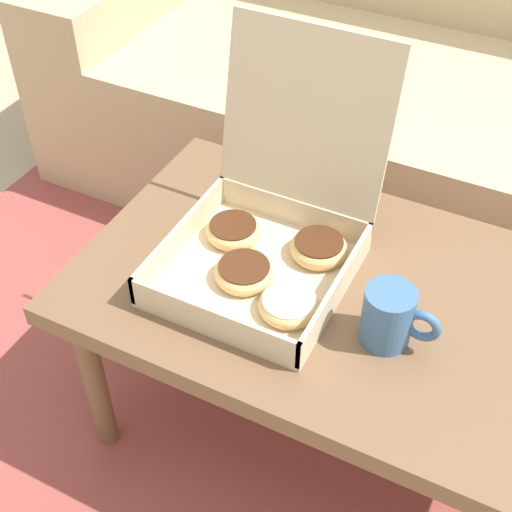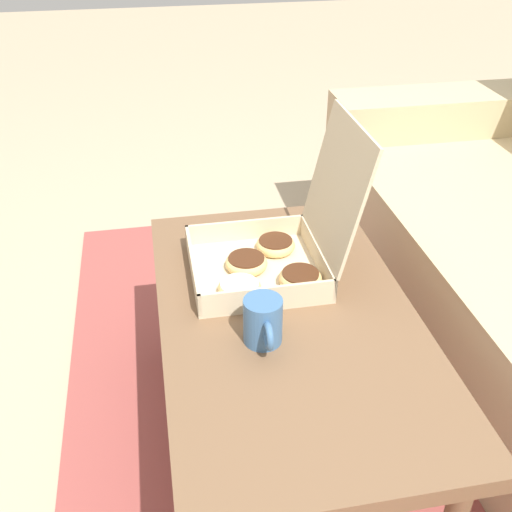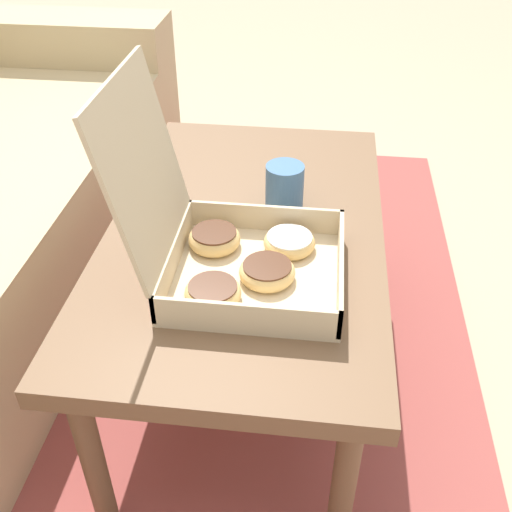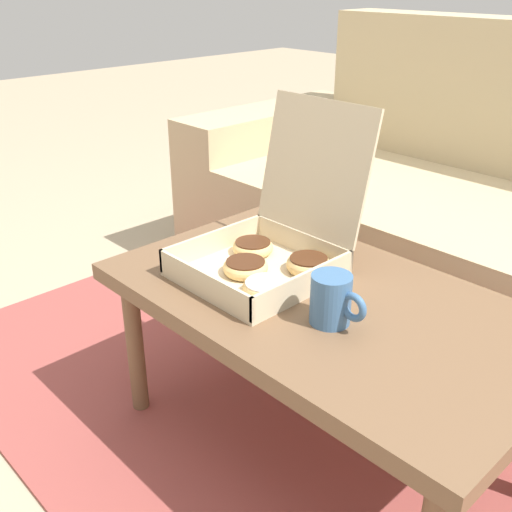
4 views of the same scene
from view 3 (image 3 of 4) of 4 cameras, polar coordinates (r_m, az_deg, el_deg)
ground_plane at (r=1.56m, az=-3.41°, el=-10.37°), size 12.00×12.00×0.00m
area_rug at (r=1.62m, az=-14.03°, el=-9.03°), size 2.40×1.89×0.01m
coffee_table at (r=1.29m, az=-0.93°, el=1.24°), size 0.98×0.57×0.44m
pastry_box at (r=1.10m, az=-2.48°, el=0.97°), size 0.31×0.39×0.37m
coffee_mug at (r=1.30m, az=2.75°, el=6.61°), size 0.13×0.08×0.10m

